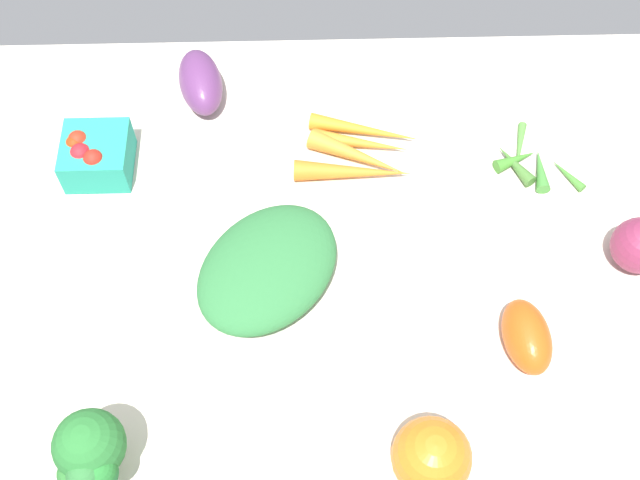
% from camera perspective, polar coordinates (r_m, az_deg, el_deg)
% --- Properties ---
extents(tablecloth, '(1.04, 0.76, 0.02)m').
position_cam_1_polar(tablecloth, '(1.08, 0.00, -0.82)').
color(tablecloth, beige).
rests_on(tablecloth, ground).
extents(carrot_bunch, '(0.18, 0.13, 0.03)m').
position_cam_1_polar(carrot_bunch, '(1.14, 2.75, 6.18)').
color(carrot_bunch, orange).
rests_on(carrot_bunch, tablecloth).
extents(roma_tomato, '(0.07, 0.10, 0.06)m').
position_cam_1_polar(roma_tomato, '(1.01, 14.47, -6.66)').
color(roma_tomato, '#E25116').
rests_on(roma_tomato, tablecloth).
extents(okra_pile, '(0.12, 0.12, 0.02)m').
position_cam_1_polar(okra_pile, '(1.17, 14.51, 5.30)').
color(okra_pile, '#438C39').
rests_on(okra_pile, tablecloth).
extents(leafy_greens_clump, '(0.25, 0.26, 0.06)m').
position_cam_1_polar(leafy_greens_clump, '(1.02, -3.74, -2.02)').
color(leafy_greens_clump, '#30743C').
rests_on(leafy_greens_clump, tablecloth).
extents(red_onion_near_basket, '(0.07, 0.07, 0.07)m').
position_cam_1_polar(red_onion_near_basket, '(1.11, 21.76, -0.36)').
color(red_onion_near_basket, '#832B4B').
rests_on(red_onion_near_basket, tablecloth).
extents(eggplant, '(0.09, 0.13, 0.06)m').
position_cam_1_polar(eggplant, '(1.21, -8.48, 11.03)').
color(eggplant, '#623368').
rests_on(eggplant, tablecloth).
extents(berry_basket, '(0.09, 0.09, 0.06)m').
position_cam_1_polar(berry_basket, '(1.16, -15.68, 5.85)').
color(berry_basket, teal).
rests_on(berry_basket, tablecloth).
extents(broccoli_head, '(0.08, 0.09, 0.11)m').
position_cam_1_polar(broccoli_head, '(0.92, -16.00, -14.43)').
color(broccoli_head, '#94BA7D').
rests_on(broccoli_head, tablecloth).
extents(heirloom_tomato_orange, '(0.09, 0.09, 0.09)m').
position_cam_1_polar(heirloom_tomato_orange, '(0.92, 7.91, -15.03)').
color(heirloom_tomato_orange, orange).
rests_on(heirloom_tomato_orange, tablecloth).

